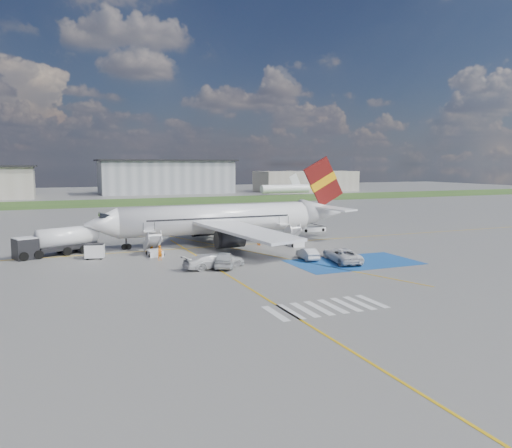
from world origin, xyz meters
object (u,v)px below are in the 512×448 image
Objects in this scene: fuel_tanker at (57,244)px; car_silver_a at (224,259)px; airliner at (227,219)px; van_white_a at (342,252)px; van_white_b at (214,258)px; belt_loader at (313,229)px; gpu_cart at (95,252)px; car_silver_b at (308,254)px.

fuel_tanker is 1.96× the size of car_silver_a.
airliner reaches higher than van_white_a.
airliner is at bearing -87.91° from car_silver_a.
fuel_tanker reaches higher than van_white_b.
airliner is 16.50m from van_white_b.
fuel_tanker reaches higher than car_silver_a.
gpu_cart is at bearing -164.12° from belt_loader.
van_white_b reaches higher than gpu_cart.
airliner is 3.78× the size of fuel_tanker.
belt_loader is (38.38, 6.86, -1.02)m from fuel_tanker.
fuel_tanker is 2.11× the size of belt_loader.
gpu_cart is at bearing -164.56° from airliner.
belt_loader is 0.84× the size of van_white_a.
gpu_cart is at bearing -17.24° from car_silver_b.
van_white_a is at bearing -108.16° from van_white_b.
van_white_b is at bearing 17.20° from car_silver_a.
car_silver_b is at bearing -49.01° from fuel_tanker.
airliner is 9.13× the size of car_silver_b.
car_silver_b is (-12.19, -20.79, 0.32)m from belt_loader.
van_white_a is (2.96, -2.51, 0.36)m from car_silver_b.
fuel_tanker is 1.78× the size of van_white_a.
fuel_tanker reaches higher than gpu_cart.
airliner is 18.58m from gpu_cart.
van_white_a reaches higher than belt_loader.
airliner is 18.83m from van_white_a.
car_silver_a is at bearing -62.79° from fuel_tanker.
airliner is 7.96× the size of belt_loader.
van_white_a is 14.32m from van_white_b.
gpu_cart is 0.43× the size of van_white_a.
gpu_cart reaches higher than car_silver_b.
fuel_tanker is 20.70m from van_white_b.
van_white_a is at bearing -113.57° from belt_loader.
van_white_a is (13.10, -2.09, 0.18)m from car_silver_a.
belt_loader is 30.80m from car_silver_a.
van_white_a is (7.52, -17.10, -2.37)m from airliner.
van_white_b is at bearing -139.87° from belt_loader.
belt_loader is 25.07m from van_white_a.
van_white_a is (29.15, -16.44, -0.34)m from fuel_tanker.
van_white_a is 1.08× the size of van_white_b.
fuel_tanker is (-21.63, -0.66, -2.03)m from airliner.
fuel_tanker is 4.13× the size of gpu_cart.
airliner is 15.61× the size of gpu_cart.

